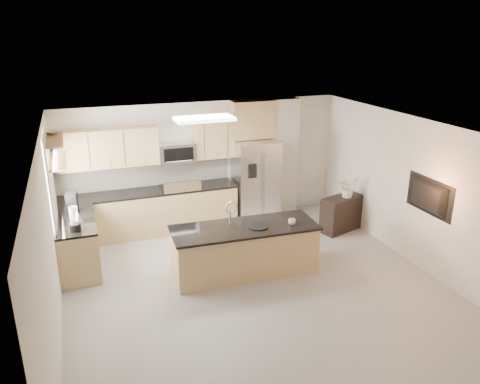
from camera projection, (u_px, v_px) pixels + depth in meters
name	position (u px, v px, depth m)	size (l,w,h in m)	color
floor	(259.00, 292.00, 7.53)	(6.50, 6.50, 0.00)	#A29F9B
ceiling	(262.00, 134.00, 6.67)	(6.00, 6.50, 0.02)	silver
wall_back	(203.00, 163.00, 9.99)	(6.00, 0.02, 2.60)	beige
wall_front	(396.00, 348.00, 4.22)	(6.00, 0.02, 2.60)	beige
wall_left	(49.00, 247.00, 6.14)	(0.02, 6.50, 2.60)	beige
wall_right	(421.00, 195.00, 8.06)	(0.02, 6.50, 2.60)	beige
back_counter	(151.00, 211.00, 9.59)	(3.55, 0.66, 1.44)	tan
left_counter	(78.00, 244.00, 8.17)	(0.66, 1.50, 0.92)	tan
range	(181.00, 208.00, 9.78)	(0.76, 0.64, 1.14)	black
upper_cabinets	(141.00, 146.00, 9.25)	(3.50, 0.33, 0.75)	tan
microwave	(177.00, 153.00, 9.50)	(0.76, 0.40, 0.40)	silver
refrigerator	(255.00, 181.00, 10.13)	(0.92, 0.78, 1.78)	silver
partition_column	(283.00, 157.00, 10.44)	(0.60, 0.30, 2.60)	beige
window	(50.00, 181.00, 7.67)	(0.04, 1.15, 1.65)	white
shelf_lower	(56.00, 161.00, 7.70)	(0.30, 1.20, 0.04)	olive
shelf_upper	(53.00, 139.00, 7.58)	(0.30, 1.20, 0.04)	olive
ceiling_fixture	(204.00, 119.00, 7.98)	(1.00, 0.50, 0.06)	white
island	(244.00, 249.00, 8.02)	(2.52, 1.01, 1.28)	tan
credenza	(342.00, 214.00, 9.74)	(0.92, 0.39, 0.74)	black
cup	(292.00, 222.00, 7.95)	(0.13, 0.13, 0.10)	white
platter	(258.00, 226.00, 7.87)	(0.34, 0.34, 0.02)	black
blender	(74.00, 220.00, 7.52)	(0.18, 0.18, 0.41)	black
kettle	(78.00, 217.00, 7.87)	(0.19, 0.19, 0.24)	silver
coffee_maker	(72.00, 203.00, 8.32)	(0.21, 0.25, 0.35)	black
bowl	(53.00, 132.00, 7.84)	(0.33, 0.33, 0.08)	silver
flower_vase	(348.00, 182.00, 9.51)	(0.59, 0.51, 0.65)	silver
television	(425.00, 197.00, 7.84)	(1.08, 0.14, 0.62)	black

